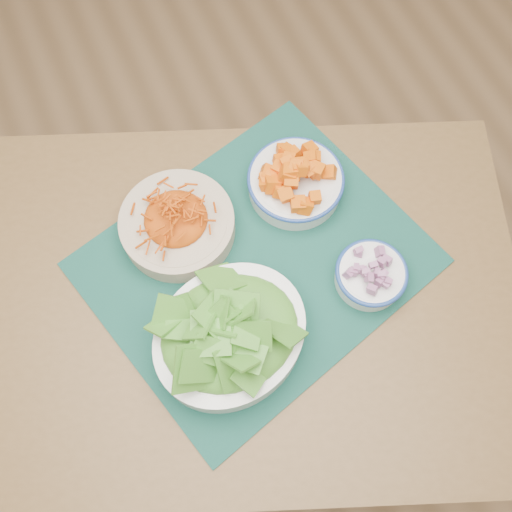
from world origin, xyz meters
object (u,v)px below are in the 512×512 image
(table, at_px, (229,314))
(onion_bowl, at_px, (371,274))
(squash_bowl, at_px, (296,178))
(carrot_bowl, at_px, (177,221))
(lettuce_bowl, at_px, (230,333))
(placemat, at_px, (256,262))

(table, xyz_separation_m, onion_bowl, (0.25, -0.08, 0.15))
(table, bearing_deg, squash_bowl, 57.13)
(carrot_bowl, relative_size, lettuce_bowl, 0.79)
(placemat, distance_m, lettuce_bowl, 0.16)
(table, distance_m, onion_bowl, 0.30)
(squash_bowl, bearing_deg, carrot_bowl, 177.81)
(placemat, height_order, carrot_bowl, carrot_bowl)
(squash_bowl, bearing_deg, lettuce_bowl, -135.72)
(squash_bowl, bearing_deg, onion_bowl, -79.50)
(carrot_bowl, bearing_deg, onion_bowl, -39.90)
(placemat, distance_m, squash_bowl, 0.18)
(onion_bowl, bearing_deg, placemat, 146.22)
(carrot_bowl, height_order, onion_bowl, carrot_bowl)
(onion_bowl, bearing_deg, squash_bowl, 100.50)
(lettuce_bowl, xyz_separation_m, onion_bowl, (0.27, 0.00, -0.02))
(placemat, distance_m, onion_bowl, 0.21)
(table, relative_size, placemat, 2.22)
(squash_bowl, distance_m, lettuce_bowl, 0.32)
(carrot_bowl, xyz_separation_m, squash_bowl, (0.24, -0.01, 0.00))
(placemat, xyz_separation_m, onion_bowl, (0.17, -0.11, 0.03))
(placemat, bearing_deg, lettuce_bowl, -146.32)
(placemat, bearing_deg, squash_bowl, 23.99)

